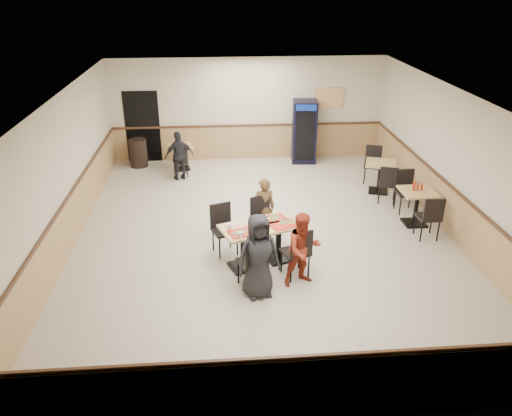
{
  "coord_description": "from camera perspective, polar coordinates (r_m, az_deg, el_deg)",
  "views": [
    {
      "loc": [
        -0.94,
        -9.45,
        5.1
      ],
      "look_at": [
        -0.21,
        -0.5,
        0.88
      ],
      "focal_mm": 35.0,
      "sensor_mm": 36.0,
      "label": 1
    }
  ],
  "objects": [
    {
      "name": "side_table_near",
      "position": [
        11.58,
        17.91,
        0.64
      ],
      "size": [
        0.76,
        0.76,
        0.8
      ],
      "rotation": [
        0.0,
        0.0,
        0.01
      ],
      "color": "black",
      "rests_on": "ground"
    },
    {
      "name": "side_table_far_chair_south",
      "position": [
        12.55,
        14.83,
        2.8
      ],
      "size": [
        0.59,
        0.59,
        1.01
      ],
      "primitive_type": null,
      "rotation": [
        0.0,
        0.0,
        2.82
      ],
      "color": "black",
      "rests_on": "ground"
    },
    {
      "name": "room_shell",
      "position": [
        13.1,
        7.63,
        4.74
      ],
      "size": [
        10.0,
        10.0,
        10.0
      ],
      "color": "silver",
      "rests_on": "ground"
    },
    {
      "name": "ground",
      "position": [
        10.78,
        0.91,
        -3.08
      ],
      "size": [
        10.0,
        10.0,
        0.0
      ],
      "primitive_type": "plane",
      "color": "beige",
      "rests_on": "ground"
    },
    {
      "name": "pepsi_cooler",
      "position": [
        14.88,
        5.53,
        8.69
      ],
      "size": [
        0.75,
        0.75,
        1.82
      ],
      "rotation": [
        0.0,
        0.0,
        -0.09
      ],
      "color": "black",
      "rests_on": "ground"
    },
    {
      "name": "main_table",
      "position": [
        9.51,
        0.6,
        -3.47
      ],
      "size": [
        1.7,
        1.24,
        0.82
      ],
      "rotation": [
        0.0,
        0.0,
        0.35
      ],
      "color": "black",
      "rests_on": "ground"
    },
    {
      "name": "trash_bin",
      "position": [
        14.94,
        -13.3,
        6.15
      ],
      "size": [
        0.51,
        0.51,
        0.81
      ],
      "primitive_type": "cylinder",
      "color": "black",
      "rests_on": "ground"
    },
    {
      "name": "side_table_far_chair_north",
      "position": [
        13.67,
        13.18,
        4.83
      ],
      "size": [
        0.59,
        0.59,
        1.01
      ],
      "primitive_type": null,
      "rotation": [
        0.0,
        0.0,
        -0.32
      ],
      "color": "black",
      "rests_on": "ground"
    },
    {
      "name": "diner_man_opposite",
      "position": [
        10.38,
        0.87,
        -0.06
      ],
      "size": [
        0.54,
        0.39,
        1.35
      ],
      "primitive_type": "imported",
      "rotation": [
        0.0,
        0.0,
        3.29
      ],
      "color": "brown",
      "rests_on": "ground"
    },
    {
      "name": "main_chairs",
      "position": [
        9.5,
        0.3,
        -3.67
      ],
      "size": [
        1.88,
        2.14,
        1.04
      ],
      "rotation": [
        0.0,
        0.0,
        0.35
      ],
      "color": "black",
      "rests_on": "ground"
    },
    {
      "name": "back_table_chair_lone",
      "position": [
        13.93,
        -8.64,
        5.34
      ],
      "size": [
        0.48,
        0.48,
        0.88
      ],
      "primitive_type": null,
      "rotation": [
        0.0,
        0.0,
        3.34
      ],
      "color": "black",
      "rests_on": "ground"
    },
    {
      "name": "tabletop_clutter",
      "position": [
        9.33,
        0.8,
        -2.0
      ],
      "size": [
        1.36,
        1.01,
        0.12
      ],
      "rotation": [
        0.0,
        0.0,
        0.35
      ],
      "color": "red",
      "rests_on": "main_table"
    },
    {
      "name": "side_table_far",
      "position": [
        13.1,
        13.98,
        3.96
      ],
      "size": [
        0.94,
        0.94,
        0.8
      ],
      "rotation": [
        0.0,
        0.0,
        -0.32
      ],
      "color": "black",
      "rests_on": "ground"
    },
    {
      "name": "diner_woman_left",
      "position": [
        8.49,
        0.28,
        -5.52
      ],
      "size": [
        0.85,
        0.65,
        1.54
      ],
      "primitive_type": "imported",
      "rotation": [
        0.0,
        0.0,
        0.24
      ],
      "color": "black",
      "rests_on": "ground"
    },
    {
      "name": "condiment_caddy",
      "position": [
        11.47,
        17.92,
        2.37
      ],
      "size": [
        0.23,
        0.06,
        0.2
      ],
      "color": "red",
      "rests_on": "side_table_near"
    },
    {
      "name": "diner_woman_right",
      "position": [
        8.88,
        5.41,
        -4.72
      ],
      "size": [
        0.8,
        0.71,
        1.38
      ],
      "primitive_type": "imported",
      "rotation": [
        0.0,
        0.0,
        0.32
      ],
      "color": "maroon",
      "rests_on": "ground"
    },
    {
      "name": "back_table",
      "position": [
        14.45,
        -8.52,
        6.17
      ],
      "size": [
        0.77,
        0.77,
        0.7
      ],
      "rotation": [
        0.0,
        0.0,
        0.2
      ],
      "color": "black",
      "rests_on": "ground"
    },
    {
      "name": "side_table_near_chair_south",
      "position": [
        11.05,
        19.08,
        -0.86
      ],
      "size": [
        0.48,
        0.48,
        1.02
      ],
      "primitive_type": null,
      "rotation": [
        0.0,
        0.0,
        3.15
      ],
      "color": "black",
      "rests_on": "ground"
    },
    {
      "name": "side_table_near_chair_north",
      "position": [
        12.13,
        16.82,
        1.79
      ],
      "size": [
        0.48,
        0.48,
        1.02
      ],
      "primitive_type": null,
      "rotation": [
        0.0,
        0.0,
        0.01
      ],
      "color": "black",
      "rests_on": "ground"
    },
    {
      "name": "lone_diner",
      "position": [
        13.64,
        -8.76,
        5.91
      ],
      "size": [
        0.85,
        0.56,
        1.34
      ],
      "primitive_type": "imported",
      "rotation": [
        0.0,
        0.0,
        3.47
      ],
      "color": "black",
      "rests_on": "ground"
    }
  ]
}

